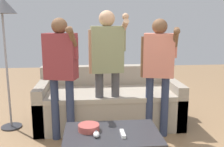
# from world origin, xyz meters

# --- Properties ---
(couch) EXTENTS (1.99, 0.89, 0.79)m
(couch) POSITION_xyz_m (0.05, 1.28, 0.29)
(couch) COLOR #9E9384
(couch) RESTS_ON ground
(coffee_table) EXTENTS (0.89, 0.59, 0.44)m
(coffee_table) POSITION_xyz_m (-0.03, -0.04, 0.39)
(coffee_table) COLOR #2D2D33
(coffee_table) RESTS_ON ground
(snack_bowl) EXTENTS (0.20, 0.20, 0.06)m
(snack_bowl) POSITION_xyz_m (-0.24, 0.03, 0.47)
(snack_bowl) COLOR #B24C47
(snack_bowl) RESTS_ON coffee_table
(game_remote_nunchuk) EXTENTS (0.06, 0.09, 0.05)m
(game_remote_nunchuk) POSITION_xyz_m (-0.18, -0.11, 0.47)
(game_remote_nunchuk) COLOR white
(game_remote_nunchuk) RESTS_ON coffee_table
(floor_lamp) EXTENTS (0.37, 0.37, 1.77)m
(floor_lamp) POSITION_xyz_m (-1.32, 1.23, 1.55)
(floor_lamp) COLOR #2D2D33
(floor_lamp) RESTS_ON ground
(player_left) EXTENTS (0.42, 0.43, 1.50)m
(player_left) POSITION_xyz_m (-0.56, 0.78, 0.94)
(player_left) COLOR #2D3856
(player_left) RESTS_ON ground
(player_center) EXTENTS (0.48, 0.31, 1.59)m
(player_center) POSITION_xyz_m (0.00, 0.91, 1.00)
(player_center) COLOR #47474C
(player_center) RESTS_ON ground
(player_right) EXTENTS (0.43, 0.42, 1.49)m
(player_right) POSITION_xyz_m (0.63, 0.80, 0.94)
(player_right) COLOR #2D3856
(player_right) RESTS_ON ground
(game_remote_wand_near) EXTENTS (0.13, 0.15, 0.03)m
(game_remote_wand_near) POSITION_xyz_m (-0.28, 0.04, 0.46)
(game_remote_wand_near) COLOR white
(game_remote_wand_near) RESTS_ON coffee_table
(game_remote_wand_far) EXTENTS (0.04, 0.15, 0.03)m
(game_remote_wand_far) POSITION_xyz_m (0.06, -0.11, 0.46)
(game_remote_wand_far) COLOR white
(game_remote_wand_far) RESTS_ON coffee_table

